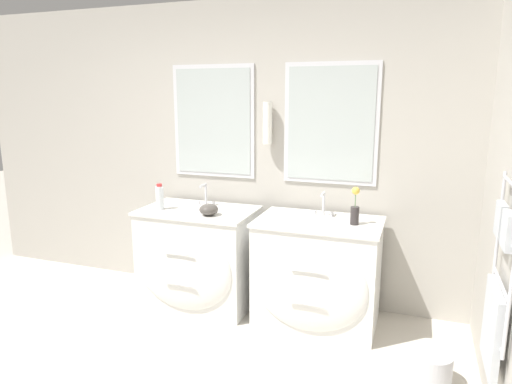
% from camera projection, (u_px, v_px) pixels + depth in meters
% --- Properties ---
extents(wall_back, '(5.60, 0.16, 2.60)m').
position_uv_depth(wall_back, '(240.00, 152.00, 4.07)').
color(wall_back, '#B2ADA3').
rests_on(wall_back, ground_plane).
extents(vanity_left, '(0.97, 0.69, 0.85)m').
position_uv_depth(vanity_left, '(197.00, 257.00, 3.94)').
color(vanity_left, white).
rests_on(vanity_left, ground_plane).
extents(vanity_right, '(0.97, 0.69, 0.85)m').
position_uv_depth(vanity_right, '(316.00, 273.00, 3.60)').
color(vanity_right, white).
rests_on(vanity_right, ground_plane).
extents(faucet_left, '(0.17, 0.12, 0.20)m').
position_uv_depth(faucet_left, '(205.00, 195.00, 4.01)').
color(faucet_left, silver).
rests_on(faucet_left, vanity_left).
extents(faucet_right, '(0.17, 0.12, 0.20)m').
position_uv_depth(faucet_right, '(323.00, 204.00, 3.66)').
color(faucet_right, silver).
rests_on(faucet_right, vanity_right).
extents(toiletry_bottle, '(0.07, 0.07, 0.22)m').
position_uv_depth(toiletry_bottle, '(160.00, 197.00, 3.88)').
color(toiletry_bottle, silver).
rests_on(toiletry_bottle, vanity_left).
extents(amenity_bowl, '(0.16, 0.16, 0.09)m').
position_uv_depth(amenity_bowl, '(209.00, 210.00, 3.69)').
color(amenity_bowl, '#4C4742').
rests_on(amenity_bowl, vanity_left).
extents(flower_vase, '(0.07, 0.07, 0.29)m').
position_uv_depth(flower_vase, '(355.00, 209.00, 3.41)').
color(flower_vase, '#332D2D').
rests_on(flower_vase, vanity_right).
extents(waste_bin, '(0.24, 0.24, 0.21)m').
position_uv_depth(waste_bin, '(432.00, 368.00, 2.89)').
color(waste_bin, '#B7B7BC').
rests_on(waste_bin, ground_plane).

